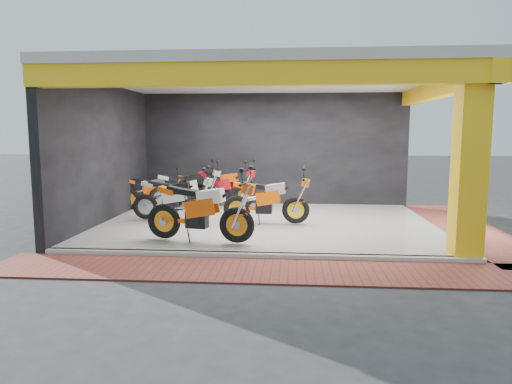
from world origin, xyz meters
TOP-DOWN VIEW (x-y plane):
  - ground at (0.00, 0.00)m, footprint 80.00×80.00m
  - showroom_floor at (0.00, 2.00)m, footprint 8.00×6.00m
  - showroom_ceiling at (0.00, 2.00)m, footprint 8.40×6.40m
  - back_wall at (0.00, 5.10)m, footprint 8.20×0.20m
  - left_wall at (-4.10, 2.00)m, footprint 0.20×6.20m
  - corner_column at (3.75, -0.75)m, footprint 0.50×0.50m
  - header_beam_front at (0.00, -1.00)m, footprint 8.40×0.30m
  - header_beam_right at (4.00, 2.00)m, footprint 0.30×6.40m
  - floor_kerb at (0.00, -1.02)m, footprint 8.00×0.20m
  - paver_front at (0.00, -1.80)m, footprint 9.00×1.40m
  - paver_right at (4.80, 2.00)m, footprint 1.40×7.00m
  - moto_hero at (-0.47, -0.37)m, footprint 2.52×1.29m
  - moto_row_a at (0.70, 1.68)m, footprint 2.23×0.89m
  - moto_row_b at (-1.68, 1.94)m, footprint 2.15×0.82m
  - moto_row_c at (-0.80, 4.14)m, footprint 2.37×1.50m
  - moto_row_d at (-1.83, 4.08)m, footprint 2.34×1.66m
  - moto_row_e at (-2.83, 3.73)m, footprint 2.04×1.07m

SIDE VIEW (x-z plane):
  - ground at x=0.00m, z-range 0.00..0.00m
  - paver_front at x=0.00m, z-range 0.00..0.03m
  - paver_right at x=4.80m, z-range 0.00..0.03m
  - showroom_floor at x=0.00m, z-range 0.00..0.10m
  - floor_kerb at x=0.00m, z-range 0.00..0.10m
  - moto_row_e at x=-2.83m, z-range 0.10..1.28m
  - moto_row_b at x=-1.68m, z-range 0.10..1.41m
  - moto_row_a at x=0.70m, z-range 0.10..1.44m
  - moto_row_d at x=-1.83m, z-range 0.10..1.45m
  - moto_row_c at x=-0.80m, z-range 0.10..1.46m
  - moto_hero at x=-0.47m, z-range 0.10..1.57m
  - back_wall at x=0.00m, z-range 0.00..3.50m
  - left_wall at x=-4.10m, z-range 0.00..3.50m
  - corner_column at x=3.75m, z-range 0.00..3.50m
  - header_beam_front at x=0.00m, z-range 3.10..3.50m
  - header_beam_right at x=4.00m, z-range 3.10..3.50m
  - showroom_ceiling at x=0.00m, z-range 3.50..3.70m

